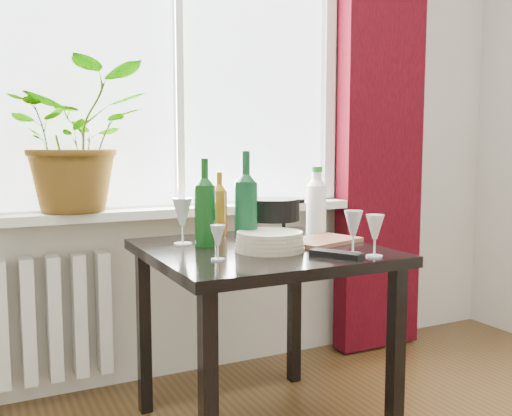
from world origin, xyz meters
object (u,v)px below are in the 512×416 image
radiator (15,323)px  potted_plant (77,138)px  wine_bottle_left (205,201)px  wine_bottle_right (246,198)px  wineglass_far_right (375,235)px  bottle_amber (219,202)px  plate_stack (270,241)px  table (261,270)px  tv_remote (336,254)px  wineglass_back_left (182,221)px  fondue_pot (272,219)px  cutting_board (322,241)px  cleaning_bottle (316,200)px  wineglass_back_center (273,218)px  wineglass_front_left (218,242)px  wineglass_front_right (353,232)px

radiator → potted_plant: potted_plant is taller
wine_bottle_left → wine_bottle_right: (0.13, -0.10, 0.01)m
radiator → wineglass_far_right: 1.55m
bottle_amber → wineglass_far_right: bearing=-68.3°
wine_bottle_right → plate_stack: 0.19m
table → plate_stack: (-0.01, -0.08, 0.13)m
radiator → tv_remote: 1.41m
table → wine_bottle_right: size_ratio=2.26×
wine_bottle_right → wineglass_back_left: 0.27m
fondue_pot → potted_plant: bearing=135.8°
plate_stack → table: bearing=86.1°
wine_bottle_left → cutting_board: size_ratio=1.16×
plate_stack → fondue_pot: size_ratio=1.02×
wineglass_far_right → plate_stack: wineglass_far_right is taller
wineglass_back_left → plate_stack: bearing=-48.0°
cleaning_bottle → fondue_pot: (-0.23, -0.03, -0.07)m
wine_bottle_left → wine_bottle_right: 0.16m
radiator → wineglass_back_left: wineglass_back_left is taller
radiator → table: table is taller
radiator → cleaning_bottle: size_ratio=2.63×
potted_plant → wineglass_back_center: size_ratio=3.77×
wine_bottle_left → bottle_amber: 0.29m
radiator → wineglass_back_center: size_ratio=4.76×
potted_plant → wineglass_back_center: potted_plant is taller
radiator → fondue_pot: fondue_pot is taller
wine_bottle_left → wine_bottle_right: bearing=-37.1°
cleaning_bottle → fondue_pot: 0.25m
wineglass_back_center → table: bearing=-130.4°
table → potted_plant: bearing=133.5°
wineglass_front_left → cutting_board: (0.51, 0.14, -0.05)m
wineglass_back_center → cutting_board: size_ratio=0.56×
cleaning_bottle → wineglass_back_center: size_ratio=1.81×
tv_remote → radiator: bearing=108.5°
wineglass_front_left → wine_bottle_right: bearing=43.8°
wineglass_back_left → tv_remote: wineglass_back_left is taller
table → wine_bottle_right: bearing=157.3°
potted_plant → wineglass_front_left: potted_plant is taller
wineglass_back_center → plate_stack: wineglass_back_center is taller
plate_stack → wineglass_far_right: bearing=-45.0°
wineglass_back_left → wineglass_front_right: bearing=-44.5°
radiator → wine_bottle_right: wine_bottle_right is taller
cleaning_bottle → bottle_amber: bearing=151.1°
table → tv_remote: (0.15, -0.30, 0.10)m
wine_bottle_right → cutting_board: (0.32, -0.04, -0.18)m
wineglass_back_center → wineglass_front_left: size_ratio=1.37×
wineglass_far_right → wineglass_front_left: 0.55m
wine_bottle_right → wineglass_back_center: (0.20, 0.15, -0.10)m
wineglass_front_right → wineglass_far_right: (0.04, -0.07, -0.00)m
radiator → fondue_pot: (0.97, -0.51, 0.45)m
wine_bottle_left → tv_remote: 0.55m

